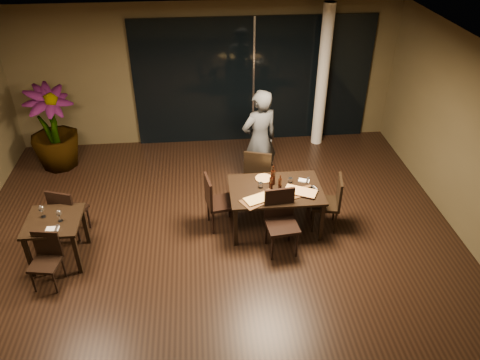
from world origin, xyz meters
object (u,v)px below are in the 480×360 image
(chair_side_near, at_px, (46,256))
(chair_main_far, at_px, (258,172))
(bottle_a, at_px, (271,181))
(bottle_c, at_px, (273,175))
(main_table, at_px, (276,193))
(chair_main_right, at_px, (331,200))
(chair_main_left, at_px, (216,200))
(side_table, at_px, (55,227))
(bottle_b, at_px, (280,182))
(potted_plant, at_px, (53,128))
(chair_main_near, at_px, (281,218))
(diner, at_px, (259,140))
(chair_side_far, at_px, (67,210))

(chair_side_near, bearing_deg, chair_main_far, 38.39)
(bottle_a, bearing_deg, bottle_c, 68.57)
(chair_main_far, bearing_deg, chair_side_near, 45.32)
(main_table, distance_m, chair_side_near, 3.58)
(chair_main_right, bearing_deg, chair_main_left, -84.02)
(main_table, distance_m, side_table, 3.44)
(chair_main_left, distance_m, bottle_c, 1.02)
(chair_main_far, relative_size, bottle_b, 4.06)
(main_table, distance_m, bottle_a, 0.23)
(chair_side_near, bearing_deg, bottle_a, 26.19)
(side_table, relative_size, potted_plant, 0.47)
(main_table, height_order, bottle_a, bottle_a)
(bottle_b, bearing_deg, side_table, -171.88)
(side_table, xyz_separation_m, bottle_c, (3.37, 0.64, 0.30))
(chair_main_left, relative_size, chair_side_near, 1.16)
(potted_plant, height_order, bottle_c, potted_plant)
(chair_main_near, bearing_deg, chair_main_left, 142.19)
(bottle_a, relative_size, bottle_c, 0.81)
(potted_plant, bearing_deg, bottle_a, -30.49)
(chair_main_near, xyz_separation_m, bottle_b, (0.06, 0.53, 0.31))
(side_table, bearing_deg, chair_side_near, -94.27)
(chair_main_far, bearing_deg, main_table, 118.99)
(potted_plant, relative_size, bottle_c, 4.94)
(chair_main_far, xyz_separation_m, bottle_b, (0.24, -0.81, 0.30))
(chair_main_far, bearing_deg, bottle_c, 119.13)
(chair_main_far, distance_m, potted_plant, 4.18)
(chair_main_far, bearing_deg, bottle_b, 123.19)
(chair_main_far, height_order, chair_main_left, chair_main_far)
(chair_main_right, xyz_separation_m, diner, (-1.02, 1.35, 0.43))
(main_table, relative_size, chair_main_right, 1.56)
(chair_main_near, height_order, bottle_a, same)
(chair_main_right, xyz_separation_m, chair_side_near, (-4.34, -0.87, -0.07))
(chair_side_far, distance_m, bottle_c, 3.35)
(chair_side_far, relative_size, chair_side_near, 1.12)
(main_table, distance_m, bottle_b, 0.21)
(chair_main_left, distance_m, bottle_b, 1.09)
(chair_main_far, bearing_deg, chair_main_right, 156.59)
(main_table, bearing_deg, diner, 95.03)
(bottle_a, xyz_separation_m, bottle_b, (0.14, -0.02, -0.01))
(diner, distance_m, bottle_b, 1.27)
(chair_main_near, distance_m, chair_side_far, 3.40)
(chair_main_right, height_order, bottle_a, bottle_a)
(chair_side_near, bearing_deg, main_table, 25.59)
(bottle_b, bearing_deg, chair_main_left, 175.77)
(main_table, bearing_deg, bottle_c, 101.69)
(bottle_b, bearing_deg, chair_main_right, -6.79)
(potted_plant, distance_m, bottle_c, 4.59)
(chair_main_left, distance_m, chair_side_near, 2.68)
(diner, bearing_deg, chair_main_near, 71.39)
(chair_side_far, distance_m, bottle_a, 3.29)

